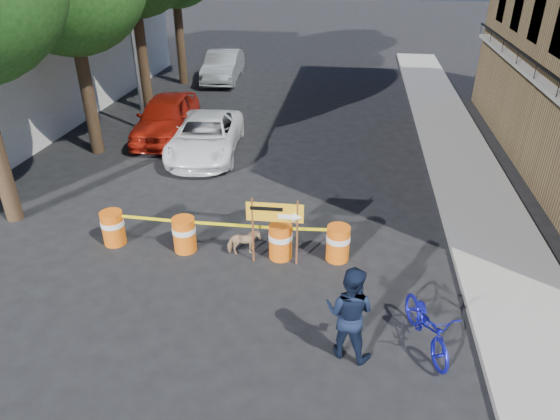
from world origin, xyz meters
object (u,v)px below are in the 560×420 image
(bicycle, at_px, (431,305))
(sedan_silver, at_px, (223,66))
(detour_sign, at_px, (282,218))
(suv_white, at_px, (206,136))
(barrel_far_right, at_px, (338,243))
(barrel_mid_right, at_px, (280,241))
(pedestrian, at_px, (350,313))
(sedan_red, at_px, (166,117))
(dog, at_px, (244,242))
(barrel_far_left, at_px, (113,227))
(barrel_mid_left, at_px, (184,234))

(bicycle, bearing_deg, sedan_silver, 97.28)
(detour_sign, xyz_separation_m, suv_white, (-3.69, 6.46, -0.57))
(barrel_far_right, bearing_deg, suv_white, 129.43)
(barrel_mid_right, bearing_deg, pedestrian, -60.37)
(sedan_red, bearing_deg, barrel_mid_right, -58.44)
(barrel_mid_right, distance_m, dog, 0.92)
(barrel_far_left, xyz_separation_m, sedan_red, (-1.33, 7.71, 0.34))
(suv_white, distance_m, sedan_silver, 10.66)
(suv_white, bearing_deg, barrel_far_left, -101.87)
(sedan_silver, bearing_deg, suv_white, -83.46)
(barrel_mid_left, distance_m, sedan_red, 8.40)
(barrel_mid_right, relative_size, sedan_silver, 0.19)
(barrel_mid_left, distance_m, barrel_far_right, 3.79)
(pedestrian, xyz_separation_m, dog, (-2.62, 3.00, -0.63))
(sedan_red, bearing_deg, bicycle, -53.92)
(pedestrian, bearing_deg, sedan_red, -38.94)
(bicycle, relative_size, dog, 2.41)
(detour_sign, distance_m, bicycle, 3.89)
(bicycle, relative_size, suv_white, 0.39)
(barrel_mid_right, xyz_separation_m, suv_white, (-3.62, 6.21, 0.21))
(barrel_far_right, height_order, sedan_red, sedan_red)
(suv_white, bearing_deg, barrel_mid_right, -65.41)
(dog, height_order, sedan_silver, sedan_silver)
(barrel_far_left, xyz_separation_m, bicycle, (7.48, -2.57, 0.49))
(barrel_mid_left, height_order, bicycle, bicycle)
(sedan_silver, bearing_deg, barrel_mid_right, -75.65)
(sedan_red, bearing_deg, dog, -63.12)
(barrel_far_right, bearing_deg, barrel_mid_right, -174.99)
(suv_white, bearing_deg, barrel_mid_left, -84.65)
(barrel_mid_left, xyz_separation_m, barrel_far_right, (3.79, 0.16, 0.00))
(barrel_far_left, relative_size, suv_white, 0.18)
(bicycle, relative_size, sedan_silver, 0.40)
(barrel_far_left, distance_m, dog, 3.39)
(bicycle, bearing_deg, detour_sign, 126.22)
(sedan_red, height_order, sedan_silver, sedan_red)
(pedestrian, distance_m, suv_white, 10.65)
(bicycle, relative_size, sedan_red, 0.41)
(barrel_mid_right, xyz_separation_m, sedan_red, (-5.62, 7.71, 0.34))
(dog, xyz_separation_m, suv_white, (-2.71, 6.21, 0.34))
(barrel_far_left, bearing_deg, pedestrian, -26.64)
(pedestrian, xyz_separation_m, sedan_silver, (-7.33, 19.68, -0.17))
(barrel_mid_right, xyz_separation_m, bicycle, (3.19, -2.56, 0.49))
(barrel_mid_right, bearing_deg, barrel_far_left, 179.90)
(barrel_far_left, distance_m, bicycle, 7.92)
(barrel_mid_right, height_order, sedan_silver, sedan_silver)
(barrel_far_right, bearing_deg, detour_sign, -164.10)
(barrel_mid_right, xyz_separation_m, detour_sign, (0.07, -0.25, 0.78))
(pedestrian, xyz_separation_m, bicycle, (1.48, 0.44, 0.00))
(bicycle, bearing_deg, dog, 130.71)
(barrel_mid_right, distance_m, sedan_red, 9.55)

